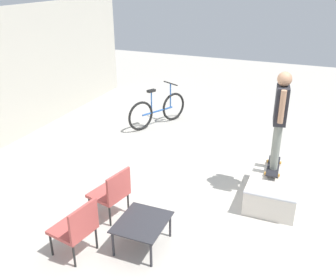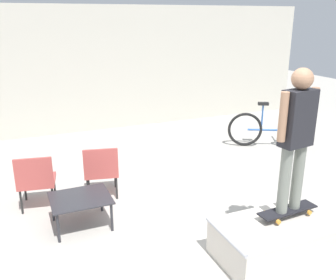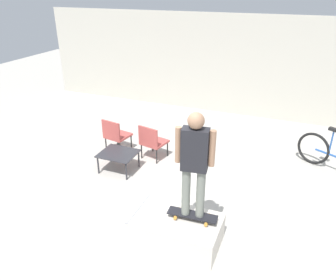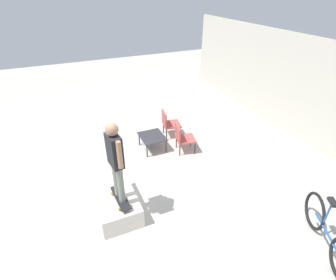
# 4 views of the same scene
# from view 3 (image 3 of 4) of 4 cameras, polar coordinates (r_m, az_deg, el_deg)

# --- Properties ---
(ground_plane) EXTENTS (24.00, 24.00, 0.00)m
(ground_plane) POSITION_cam_3_polar(r_m,az_deg,el_deg) (6.50, -2.87, -9.76)
(ground_plane) COLOR #B7B2A8
(house_wall_back) EXTENTS (12.00, 0.06, 3.00)m
(house_wall_back) POSITION_cam_3_polar(r_m,az_deg,el_deg) (10.35, 9.06, 12.77)
(house_wall_back) COLOR beige
(house_wall_back) RESTS_ON ground_plane
(skate_ramp_box) EXTENTS (1.39, 0.82, 0.47)m
(skate_ramp_box) POSITION_cam_3_polar(r_m,az_deg,el_deg) (5.41, 1.55, -15.32)
(skate_ramp_box) COLOR silver
(skate_ramp_box) RESTS_ON ground_plane
(skateboard_on_ramp) EXTENTS (0.79, 0.29, 0.07)m
(skateboard_on_ramp) POSITION_cam_3_polar(r_m,az_deg,el_deg) (5.21, 4.25, -12.87)
(skateboard_on_ramp) COLOR black
(skateboard_on_ramp) RESTS_ON skate_ramp_box
(person_skater) EXTENTS (0.57, 0.25, 1.68)m
(person_skater) POSITION_cam_3_polar(r_m,az_deg,el_deg) (4.65, 4.65, -3.21)
(person_skater) COLOR gray
(person_skater) RESTS_ON skateboard_on_ramp
(coffee_table) EXTENTS (0.79, 0.68, 0.43)m
(coffee_table) POSITION_cam_3_polar(r_m,az_deg,el_deg) (7.23, -8.65, -2.59)
(coffee_table) COLOR #2D2D33
(coffee_table) RESTS_ON ground_plane
(patio_chair_left) EXTENTS (0.60, 0.60, 0.85)m
(patio_chair_left) POSITION_cam_3_polar(r_m,az_deg,el_deg) (8.00, -9.11, 1.03)
(patio_chair_left) COLOR black
(patio_chair_left) RESTS_ON ground_plane
(patio_chair_right) EXTENTS (0.62, 0.62, 0.85)m
(patio_chair_right) POSITION_cam_3_polar(r_m,az_deg,el_deg) (7.57, -2.79, -0.11)
(patio_chair_right) COLOR black
(patio_chair_right) RESTS_ON ground_plane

